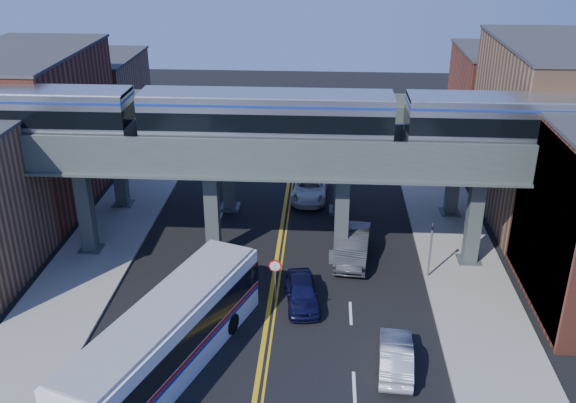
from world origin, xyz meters
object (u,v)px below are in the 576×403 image
(traffic_signal, at_px, (431,244))
(car_lane_d, at_px, (323,154))
(car_lane_c, at_px, (310,188))
(transit_train, at_px, (266,118))
(stop_sign, at_px, (275,274))
(transit_bus, at_px, (167,338))
(car_parked_curb, at_px, (396,356))
(car_lane_b, at_px, (353,246))
(car_lane_a, at_px, (302,292))

(traffic_signal, xyz_separation_m, car_lane_d, (-6.49, 18.86, -1.44))
(car_lane_c, bearing_deg, transit_train, -101.61)
(stop_sign, relative_size, transit_bus, 0.19)
(traffic_signal, height_order, car_parked_curb, traffic_signal)
(transit_train, xyz_separation_m, car_lane_b, (5.32, 0.09, -8.26))
(car_lane_a, distance_m, car_parked_curb, 7.07)
(transit_bus, relative_size, car_lane_a, 3.09)
(car_lane_b, bearing_deg, traffic_signal, -19.23)
(car_lane_a, bearing_deg, traffic_signal, 15.92)
(traffic_signal, distance_m, car_parked_curb, 9.06)
(transit_bus, bearing_deg, car_lane_d, 6.05)
(car_lane_a, xyz_separation_m, car_lane_b, (2.96, 5.31, 0.17))
(stop_sign, relative_size, car_lane_a, 0.60)
(stop_sign, bearing_deg, car_lane_b, 48.78)
(car_lane_c, height_order, car_parked_curb, car_lane_c)
(transit_bus, height_order, car_lane_d, transit_bus)
(traffic_signal, distance_m, car_lane_b, 5.10)
(car_lane_a, distance_m, car_lane_d, 22.10)
(car_lane_a, bearing_deg, stop_sign, 164.13)
(car_lane_d, bearing_deg, traffic_signal, -63.94)
(transit_train, bearing_deg, car_lane_b, 1.02)
(car_lane_d, relative_size, car_parked_curb, 1.34)
(traffic_signal, relative_size, car_lane_b, 0.73)
(stop_sign, height_order, car_lane_a, stop_sign)
(transit_bus, relative_size, car_lane_d, 2.29)
(stop_sign, relative_size, car_lane_d, 0.44)
(traffic_signal, height_order, car_lane_b, traffic_signal)
(car_lane_a, bearing_deg, car_lane_d, 80.05)
(car_lane_b, distance_m, car_lane_c, 9.75)
(car_parked_curb, bearing_deg, car_lane_b, -76.02)
(transit_bus, height_order, car_lane_b, transit_bus)
(transit_train, height_order, car_lane_a, transit_train)
(stop_sign, relative_size, car_parked_curb, 0.59)
(car_lane_c, distance_m, car_lane_d, 7.53)
(car_lane_b, height_order, car_lane_d, car_lane_b)
(car_lane_c, relative_size, car_parked_curb, 1.25)
(transit_train, xyz_separation_m, car_lane_a, (2.35, -5.22, -8.43))
(transit_bus, height_order, car_parked_curb, transit_bus)
(traffic_signal, xyz_separation_m, transit_bus, (-13.48, -9.20, -0.53))
(transit_train, relative_size, car_parked_curb, 10.13)
(stop_sign, relative_size, traffic_signal, 0.64)
(transit_train, relative_size, transit_bus, 3.31)
(transit_bus, bearing_deg, car_lane_b, -18.64)
(car_lane_a, height_order, car_lane_d, car_lane_d)
(stop_sign, distance_m, transit_bus, 7.71)
(car_lane_a, height_order, car_parked_curb, car_lane_a)
(transit_bus, distance_m, car_lane_b, 14.50)
(stop_sign, height_order, traffic_signal, traffic_signal)
(car_lane_b, height_order, car_lane_c, car_lane_b)
(stop_sign, height_order, car_lane_c, stop_sign)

